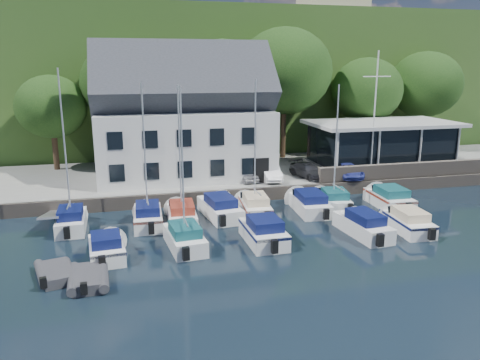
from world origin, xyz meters
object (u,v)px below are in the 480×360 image
Objects in this scene: car_white at (270,172)px; boat_r1_7 at (389,196)px; boat_r1_3 at (220,206)px; dinghy_0 at (56,271)px; harbor_building at (184,124)px; flagpole at (374,115)px; boat_r1_5 at (309,201)px; dinghy_1 at (88,276)px; boat_r1_6 at (336,150)px; boat_r1_4 at (255,153)px; boat_r1_0 at (66,159)px; club_pavilion at (381,144)px; boat_r2_1 at (183,171)px; car_blue at (347,170)px; boat_r2_2 at (264,230)px; boat_r2_3 at (363,223)px; boat_r2_4 at (407,219)px; car_dgrey at (308,170)px; boat_r1_2 at (180,159)px; boat_r1_1 at (145,156)px; boat_r2_0 at (106,246)px; car_silver at (245,174)px.

car_white is 0.64× the size of boat_r1_7.
boat_r1_3 is 12.21m from dinghy_0.
harbor_building is 1.40× the size of flagpole.
dinghy_1 is at bearing -146.72° from boat_r1_5.
flagpole is 7.77m from boat_r1_6.
boat_r1_4 is (-2.81, -5.37, 2.68)m from car_white.
boat_r1_0 is at bearing -178.33° from boat_r1_7.
flagpole is at bearing 11.89° from boat_r1_3.
boat_r2_1 reaches higher than club_pavilion.
boat_r1_6 is (-3.40, -4.70, 2.68)m from car_blue.
car_blue is 0.63× the size of boat_r2_2.
boat_r1_4 is 8.49m from boat_r2_3.
boat_r1_7 is 5.13m from boat_r2_4.
car_dgrey is 6.17m from boat_r1_5.
boat_r1_3 is at bearing 22.74° from dinghy_0.
dinghy_0 is (-9.67, -7.44, -0.42)m from boat_r1_3.
boat_r1_4 is (5.16, 0.60, 0.10)m from boat_r1_2.
boat_r1_1 is 3.04× the size of dinghy_0.
boat_r1_4 is (-11.60, -4.89, -1.79)m from flagpole.
harbor_building is 1.68× the size of boat_r1_6.
boat_r1_0 is at bearing 158.09° from boat_r2_3.
dinghy_1 is at bearing -151.34° from boat_r2_1.
harbor_building is at bearing 47.41° from dinghy_0.
boat_r2_1 reaches higher than boat_r2_0.
boat_r1_1 is 1.54× the size of boat_r2_4.
boat_r2_3 is at bearing -71.33° from boat_r1_5.
flagpole is at bearing -14.86° from car_silver.
boat_r1_4 is at bearing 9.81° from boat_r1_2.
car_white is at bearing 25.81° from dinghy_0.
club_pavilion is 1.46× the size of boat_r1_0.
flagpole reaches higher than boat_r2_1.
flagpole is (2.29, 0.26, 4.51)m from car_blue.
boat_r2_1 reaches higher than boat_r1_4.
car_blue is 12.72m from boat_r1_3.
boat_r1_3 is 5.53m from boat_r2_2.
boat_r2_1 reaches higher than boat_r2_2.
boat_r1_0 is 1.88× the size of boat_r2_0.
dinghy_1 is (-9.62, -3.10, -0.41)m from boat_r2_2.
boat_r2_2 is 1.79× the size of dinghy_1.
harbor_building is at bearing 134.92° from car_silver.
boat_r1_0 is 2.84× the size of dinghy_1.
boat_r1_6 reaches higher than car_silver.
boat_r2_4 is 1.87× the size of dinghy_1.
boat_r1_6 is 1.39× the size of boat_r1_7.
boat_r1_0 is at bearing -169.20° from boat_r1_6.
boat_r2_0 is at bearing -133.11° from car_white.
boat_r1_6 is 1.34× the size of boat_r2_3.
boat_r1_1 is (-16.68, -5.30, 2.98)m from car_blue.
boat_r1_4 is at bearing -150.59° from club_pavilion.
boat_r1_0 reaches higher than boat_r1_4.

